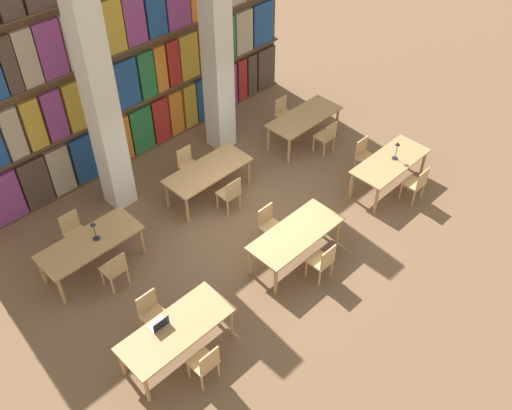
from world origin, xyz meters
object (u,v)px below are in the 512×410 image
object	(u,v)px
reading_table_4	(208,172)
chair_11	(284,113)
reading_table_2	(390,163)
chair_7	(74,231)
chair_9	(188,164)
pillar_center	(216,32)
chair_4	(416,183)
reading_table_1	(296,236)
reading_table_3	(90,244)
chair_1	(152,313)
laptop	(159,324)
chair_3	(269,224)
chair_2	(322,261)
desk_lamp_0	(397,148)
chair_0	(205,363)
reading_table_0	(176,331)
chair_8	(230,193)
pillar_left	(96,83)
desk_lamp_1	(94,228)
chair_5	(365,155)
reading_table_5	(304,119)
chair_10	(326,136)
chair_6	(115,269)

from	to	relation	value
reading_table_4	chair_11	bearing A→B (deg)	10.93
reading_table_2	chair_7	bearing A→B (deg)	151.61
chair_7	chair_9	distance (m)	3.02
pillar_center	chair_4	bearing A→B (deg)	-70.66
reading_table_1	reading_table_3	distance (m)	3.97
chair_1	laptop	bearing A→B (deg)	70.14
chair_1	chair_3	bearing A→B (deg)	-178.26
chair_2	reading_table_2	xyz separation A→B (m)	(3.20, 0.74, 0.18)
chair_1	reading_table_2	distance (m)	6.28
chair_1	chair_9	distance (m)	4.19
reading_table_2	desk_lamp_0	size ratio (longest dim) A/B	4.49
reading_table_1	chair_3	world-z (taller)	chair_3
chair_4	chair_11	xyz separation A→B (m)	(-0.04, 3.96, 0.00)
reading_table_3	chair_9	distance (m)	3.15
laptop	chair_7	bearing A→B (deg)	-95.24
chair_0	chair_11	xyz separation A→B (m)	(6.24, 4.08, 0.00)
chair_1	laptop	distance (m)	0.59
reading_table_0	chair_11	world-z (taller)	chair_11
chair_0	chair_11	size ratio (longest dim) A/B	1.00
reading_table_1	chair_8	size ratio (longest dim) A/B	2.26
chair_4	chair_8	xyz separation A→B (m)	(-3.14, 2.65, 0.00)
pillar_left	desk_lamp_1	size ratio (longest dim) A/B	13.88
chair_1	chair_8	size ratio (longest dim) A/B	1.00
reading_table_3	chair_4	bearing A→B (deg)	-28.12
pillar_center	chair_3	distance (m)	4.41
chair_4	reading_table_3	xyz separation A→B (m)	(-6.20, 3.31, 0.18)
reading_table_0	chair_5	xyz separation A→B (m)	(6.28, 0.83, -0.18)
pillar_center	reading_table_3	distance (m)	5.31
chair_3	reading_table_3	xyz separation A→B (m)	(-2.97, 1.92, 0.18)
chair_2	reading_table_5	world-z (taller)	chair_2
chair_2	chair_11	bearing A→B (deg)	51.35
chair_1	chair_3	size ratio (longest dim) A/B	1.00
pillar_center	reading_table_1	bearing A→B (deg)	-112.03
chair_11	chair_10	bearing A→B (deg)	90.00
chair_6	reading_table_4	bearing A→B (deg)	14.16
laptop	chair_2	xyz separation A→B (m)	(3.22, -0.85, -0.30)
reading_table_2	desk_lamp_1	size ratio (longest dim) A/B	4.60
chair_6	reading_table_1	bearing A→B (deg)	-33.24
chair_4	desk_lamp_0	bearing A→B (deg)	81.88
chair_1	reading_table_3	xyz separation A→B (m)	(0.08, 2.02, 0.18)
reading_table_2	chair_5	world-z (taller)	chair_5
reading_table_2	chair_9	world-z (taller)	chair_9
laptop	chair_5	size ratio (longest dim) A/B	0.36
pillar_left	chair_5	size ratio (longest dim) A/B	6.81
desk_lamp_0	chair_9	bearing A→B (deg)	133.76
reading_table_2	pillar_center	bearing A→B (deg)	112.15
pillar_center	chair_5	size ratio (longest dim) A/B	6.81
pillar_left	chair_1	bearing A→B (deg)	-115.57
pillar_left	chair_11	size ratio (longest dim) A/B	6.81
chair_2	reading_table_5	size ratio (longest dim) A/B	0.44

